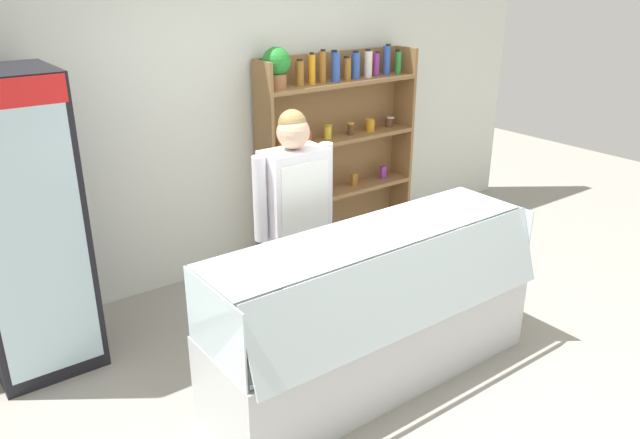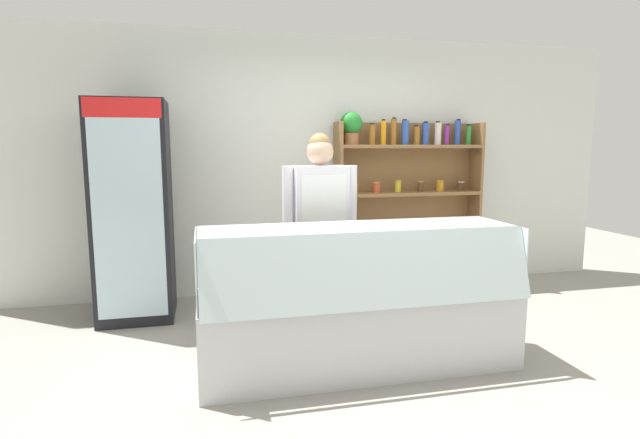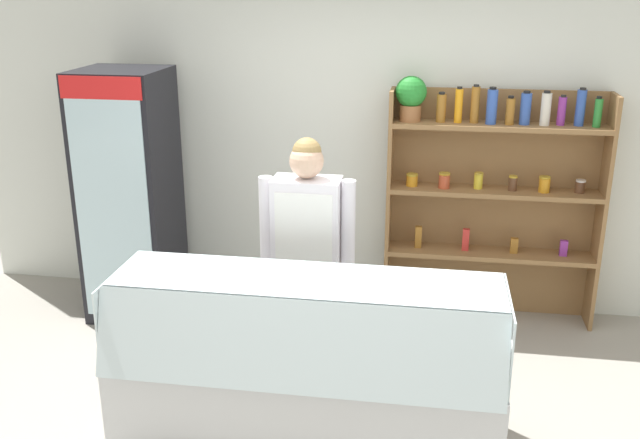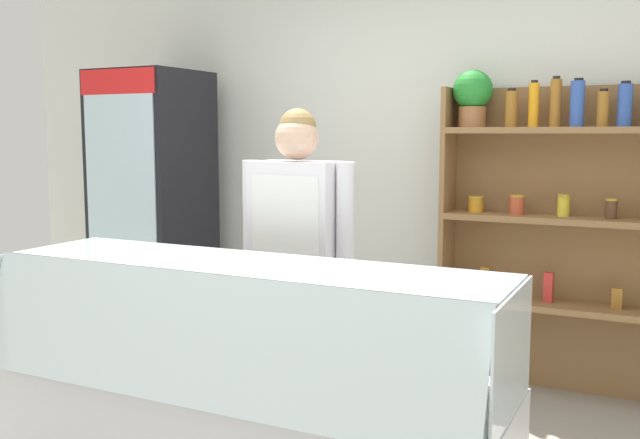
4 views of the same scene
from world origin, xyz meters
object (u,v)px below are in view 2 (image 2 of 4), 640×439
(shop_clerk, at_px, (320,217))
(drinks_fridge, at_px, (133,211))
(shelving_unit, at_px, (402,190))
(deli_display_case, at_px, (358,324))

(shop_clerk, bearing_deg, drinks_fridge, 153.42)
(drinks_fridge, height_order, shop_clerk, drinks_fridge)
(shelving_unit, bearing_deg, deli_display_case, -120.36)
(deli_display_case, bearing_deg, drinks_fridge, 138.33)
(drinks_fridge, height_order, shelving_unit, drinks_fridge)
(shop_clerk, bearing_deg, shelving_unit, 43.97)
(drinks_fridge, bearing_deg, shop_clerk, -26.58)
(drinks_fridge, relative_size, deli_display_case, 0.88)
(shelving_unit, xyz_separation_m, deli_display_case, (-1.08, -1.85, -0.76))
(deli_display_case, xyz_separation_m, shop_clerk, (-0.11, 0.70, 0.67))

